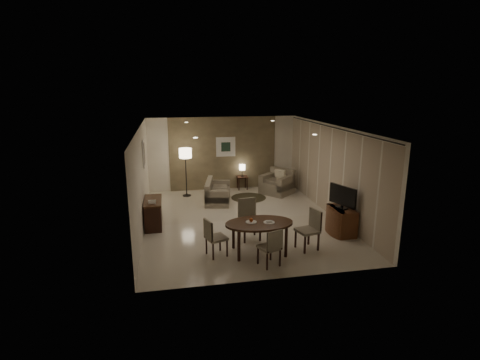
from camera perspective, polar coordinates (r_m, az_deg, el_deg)
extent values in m
cube|color=beige|center=(10.98, 0.20, -6.08)|extent=(5.50, 7.00, 0.00)
cube|color=white|center=(10.36, 0.21, 8.07)|extent=(5.50, 7.00, 0.00)
cube|color=#7E6D4E|center=(13.97, -2.61, 4.07)|extent=(5.50, 0.00, 2.70)
cube|color=white|center=(10.42, -14.79, 0.08)|extent=(0.00, 7.00, 2.70)
cube|color=white|center=(11.43, 13.85, 1.38)|extent=(0.00, 7.00, 2.70)
cube|color=#7E6D4E|center=(13.95, -2.60, 4.06)|extent=(3.96, 0.03, 2.70)
cylinder|color=black|center=(11.20, 13.92, 7.81)|extent=(0.03, 6.80, 0.03)
cube|color=silver|center=(13.90, -2.18, 5.07)|extent=(0.72, 0.03, 0.72)
cube|color=#1A2F21|center=(13.89, -2.17, 5.06)|extent=(0.34, 0.01, 0.34)
cube|color=silver|center=(11.49, -14.46, 3.95)|extent=(0.03, 0.60, 0.80)
cube|color=gray|center=(11.49, -14.38, 3.95)|extent=(0.01, 0.46, 0.64)
cylinder|color=white|center=(8.40, -6.81, 6.41)|extent=(0.10, 0.10, 0.01)
cylinder|color=white|center=(9.04, 11.29, 6.80)|extent=(0.10, 0.10, 0.01)
cylinder|color=white|center=(11.97, -8.17, 8.69)|extent=(0.10, 0.10, 0.01)
cylinder|color=white|center=(12.43, 4.98, 8.98)|extent=(0.10, 0.10, 0.01)
cylinder|color=white|center=(8.68, 1.71, -6.42)|extent=(0.26, 0.26, 0.02)
cylinder|color=white|center=(8.69, 4.45, -6.45)|extent=(0.26, 0.26, 0.02)
sphere|color=#B94615|center=(8.66, 1.72, -6.09)|extent=(0.09, 0.09, 0.09)
cube|color=white|center=(8.68, 4.45, -6.31)|extent=(0.12, 0.08, 0.03)
cylinder|color=#3A3620|center=(13.07, 1.32, -2.70)|extent=(1.21, 1.21, 0.01)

